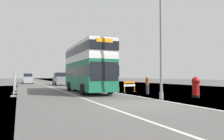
{
  "coord_description": "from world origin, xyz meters",
  "views": [
    {
      "loc": [
        -6.28,
        -10.53,
        1.68
      ],
      "look_at": [
        1.38,
        6.38,
        2.2
      ],
      "focal_mm": 33.24,
      "sensor_mm": 36.0,
      "label": 1
    }
  ],
  "objects": [
    {
      "name": "car_receding_mid",
      "position": [
        -4.44,
        36.77,
        1.02
      ],
      "size": [
        1.99,
        4.47,
        2.14
      ],
      "color": "gray",
      "rests_on": "ground"
    },
    {
      "name": "construction_site_fence",
      "position": [
        -6.61,
        14.65,
        1.03
      ],
      "size": [
        0.44,
        13.8,
        2.15
      ],
      "color": "#A8AAAD",
      "rests_on": "ground"
    },
    {
      "name": "car_oncoming_near",
      "position": [
        0.5,
        27.26,
        1.06
      ],
      "size": [
        2.0,
        4.41,
        2.26
      ],
      "color": "slate",
      "rests_on": "ground"
    },
    {
      "name": "pedestrian_at_kerb",
      "position": [
        4.57,
        5.53,
        0.84
      ],
      "size": [
        0.34,
        0.34,
        1.67
      ],
      "color": "#2D3342",
      "rests_on": "ground"
    },
    {
      "name": "double_decker_bus",
      "position": [
        0.12,
        9.78,
        2.57
      ],
      "size": [
        3.03,
        10.16,
        4.84
      ],
      "color": "#196042",
      "rests_on": "ground"
    },
    {
      "name": "ground",
      "position": [
        0.59,
        0.13,
        -0.05
      ],
      "size": [
        140.0,
        280.0,
        0.1
      ],
      "color": "#565451"
    },
    {
      "name": "lamppost_foreground",
      "position": [
        2.99,
        1.45,
        4.52
      ],
      "size": [
        0.29,
        0.7,
        9.53
      ],
      "color": "gray",
      "rests_on": "ground"
    },
    {
      "name": "red_pillar_postbox",
      "position": [
        6.32,
        1.49,
        0.87
      ],
      "size": [
        0.6,
        0.6,
        1.6
      ],
      "color": "black",
      "rests_on": "ground"
    },
    {
      "name": "roadworks_barrier",
      "position": [
        4.03,
        7.94,
        0.69
      ],
      "size": [
        1.5,
        0.7,
        1.13
      ],
      "color": "orange",
      "rests_on": "ground"
    },
    {
      "name": "car_receding_far",
      "position": [
        -4.21,
        46.22,
        1.07
      ],
      "size": [
        2.06,
        3.89,
        2.27
      ],
      "color": "slate",
      "rests_on": "ground"
    }
  ]
}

